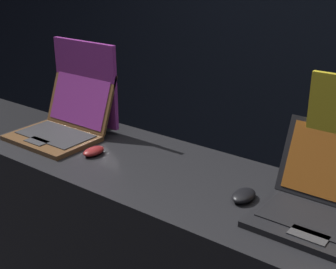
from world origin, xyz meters
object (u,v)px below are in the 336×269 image
(mouse_front, at_px, (94,151))
(laptop_front, at_px, (63,122))
(laptop_back, at_px, (328,202))
(mouse_back, at_px, (244,195))
(promo_stand_front, at_px, (86,87))

(mouse_front, bearing_deg, laptop_front, 164.80)
(mouse_front, xyz_separation_m, laptop_back, (0.92, 0.08, 0.05))
(laptop_back, bearing_deg, mouse_back, -171.20)
(mouse_back, bearing_deg, mouse_front, -176.79)
(laptop_front, relative_size, mouse_front, 3.62)
(laptop_back, bearing_deg, mouse_front, -175.19)
(laptop_front, height_order, promo_stand_front, promo_stand_front)
(laptop_back, xyz_separation_m, mouse_back, (-0.26, -0.04, -0.05))
(mouse_front, height_order, laptop_back, laptop_back)
(laptop_front, distance_m, mouse_front, 0.27)
(laptop_front, xyz_separation_m, promo_stand_front, (-0.00, 0.15, 0.13))
(promo_stand_front, height_order, mouse_back, promo_stand_front)
(mouse_front, height_order, promo_stand_front, promo_stand_front)
(promo_stand_front, xyz_separation_m, mouse_back, (0.92, -0.18, -0.17))
(laptop_front, relative_size, promo_stand_front, 0.92)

